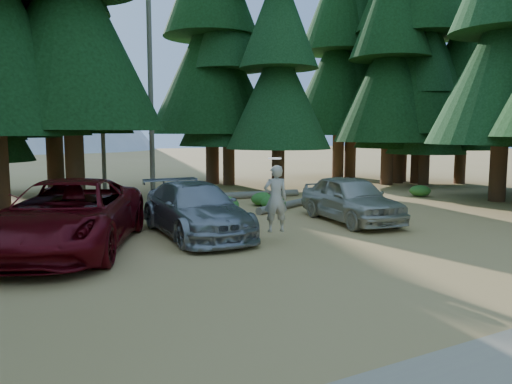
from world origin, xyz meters
The scene contains 17 objects.
ground centered at (0.00, 0.00, 0.00)m, with size 160.00×160.00×0.00m, color tan.
forest_belt_north centered at (0.00, 15.00, 0.00)m, with size 36.00×7.00×22.00m, color black, non-canonical shape.
snag_front centered at (0.80, 14.50, 6.00)m, with size 0.24×0.24×12.00m, color #6C6456.
snag_back centered at (-1.20, 16.00, 5.00)m, with size 0.20×0.20×10.00m, color #6C6456.
mountain_peak centered at (-2.59, 88.23, 12.71)m, with size 48.00×50.00×28.00m.
red_pickup centered at (-4.64, 3.91, 0.89)m, with size 2.96×6.42×1.78m, color #600810.
silver_minivan_center centered at (-1.12, 4.11, 0.76)m, with size 2.13×5.23×1.52m, color #929599.
silver_minivan_right centered at (4.26, 3.67, 0.77)m, with size 1.83×4.54×1.55m, color #BBB8A6.
frisbee_player centered at (0.48, 2.25, 1.20)m, with size 0.75×0.59×2.02m.
log_left centered at (-1.58, 7.44, 0.17)m, with size 0.33×0.33×4.68m, color #6C6456.
log_mid centered at (4.60, 10.50, 0.15)m, with size 0.31×0.31×3.76m, color #6C6456.
log_right centered at (4.17, 7.25, 0.14)m, with size 0.28×0.28×4.42m, color #6C6456.
shrub_center_left centered at (1.14, 7.13, 0.34)m, with size 1.23×1.23×0.68m, color #206D23.
shrub_center_right centered at (3.30, 7.14, 0.27)m, with size 0.98×0.98×0.54m, color #206D23.
shrub_right centered at (6.15, 6.48, 0.28)m, with size 1.03×1.03×0.57m, color #206D23.
shrub_far_right centered at (3.50, 8.29, 0.27)m, with size 0.99×0.99×0.54m, color #206D23.
shrub_edge_east centered at (11.37, 7.31, 0.26)m, with size 0.96×0.96×0.53m, color #206D23.
Camera 1 is at (-6.43, -9.27, 2.98)m, focal length 35.00 mm.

